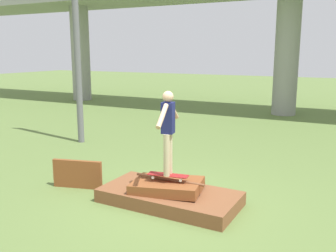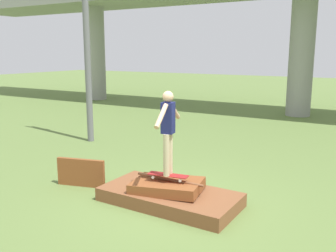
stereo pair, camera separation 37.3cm
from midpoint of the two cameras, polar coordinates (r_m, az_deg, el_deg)
The scene contains 6 objects.
ground_plane at distance 7.49m, azimuth -1.23°, elevation -11.71°, with size 80.00×80.00×0.00m, color olive.
scrap_pile at distance 7.42m, azimuth -1.32°, elevation -10.44°, with size 2.71×1.37×0.52m.
scrap_plank_loose at distance 8.47m, azimuth -14.88°, elevation -7.12°, with size 1.09×0.37×0.62m.
skateboard at distance 7.25m, azimuth -1.49°, elevation -7.52°, with size 0.81×0.34×0.09m.
skater at distance 7.00m, azimuth -1.52°, elevation -0.18°, with size 0.28×1.19×1.61m.
utility_pole at distance 12.41m, azimuth -14.78°, elevation 15.95°, with size 1.30×0.20×7.78m.
Camera 1 is at (3.12, -6.15, 2.92)m, focal length 40.00 mm.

